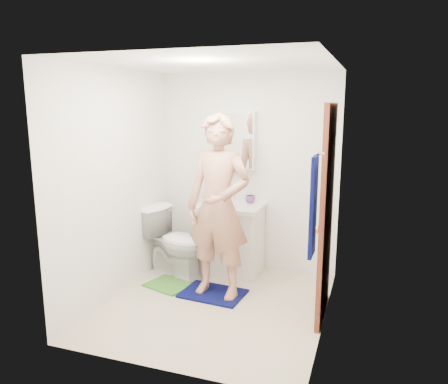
# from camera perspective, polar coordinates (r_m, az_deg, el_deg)

# --- Properties ---
(floor) EXTENTS (2.20, 2.40, 0.02)m
(floor) POSITION_cam_1_polar(r_m,az_deg,el_deg) (4.67, -1.13, -14.55)
(floor) COLOR beige
(floor) RESTS_ON ground
(ceiling) EXTENTS (2.20, 2.40, 0.02)m
(ceiling) POSITION_cam_1_polar(r_m,az_deg,el_deg) (4.21, -1.26, 16.53)
(ceiling) COLOR white
(ceiling) RESTS_ON ground
(wall_back) EXTENTS (2.20, 0.02, 2.40)m
(wall_back) POSITION_cam_1_polar(r_m,az_deg,el_deg) (5.41, 3.24, 2.57)
(wall_back) COLOR white
(wall_back) RESTS_ON ground
(wall_front) EXTENTS (2.20, 0.02, 2.40)m
(wall_front) POSITION_cam_1_polar(r_m,az_deg,el_deg) (3.20, -8.71, -3.91)
(wall_front) COLOR white
(wall_front) RESTS_ON ground
(wall_left) EXTENTS (0.02, 2.40, 2.40)m
(wall_left) POSITION_cam_1_polar(r_m,az_deg,el_deg) (4.77, -13.81, 1.02)
(wall_left) COLOR white
(wall_left) RESTS_ON ground
(wall_right) EXTENTS (0.02, 2.40, 2.40)m
(wall_right) POSITION_cam_1_polar(r_m,az_deg,el_deg) (4.04, 13.76, -0.86)
(wall_right) COLOR white
(wall_right) RESTS_ON ground
(vanity_cabinet) EXTENTS (0.75, 0.55, 0.80)m
(vanity_cabinet) POSITION_cam_1_polar(r_m,az_deg,el_deg) (5.36, 0.72, -6.29)
(vanity_cabinet) COLOR white
(vanity_cabinet) RESTS_ON floor
(countertop) EXTENTS (0.79, 0.59, 0.05)m
(countertop) POSITION_cam_1_polar(r_m,az_deg,el_deg) (5.25, 0.74, -1.87)
(countertop) COLOR white
(countertop) RESTS_ON vanity_cabinet
(sink_basin) EXTENTS (0.40, 0.40, 0.03)m
(sink_basin) POSITION_cam_1_polar(r_m,az_deg,el_deg) (5.25, 0.74, -1.71)
(sink_basin) COLOR white
(sink_basin) RESTS_ON countertop
(faucet) EXTENTS (0.03, 0.03, 0.12)m
(faucet) POSITION_cam_1_polar(r_m,az_deg,el_deg) (5.40, 1.34, -0.57)
(faucet) COLOR silver
(faucet) RESTS_ON countertop
(medicine_cabinet) EXTENTS (0.50, 0.12, 0.70)m
(medicine_cabinet) POSITION_cam_1_polar(r_m,az_deg,el_deg) (5.34, 1.52, 6.79)
(medicine_cabinet) COLOR white
(medicine_cabinet) RESTS_ON wall_back
(mirror_panel) EXTENTS (0.46, 0.01, 0.66)m
(mirror_panel) POSITION_cam_1_polar(r_m,az_deg,el_deg) (5.28, 1.32, 6.73)
(mirror_panel) COLOR white
(mirror_panel) RESTS_ON wall_back
(door) EXTENTS (0.05, 0.80, 2.05)m
(door) POSITION_cam_1_polar(r_m,az_deg,el_deg) (4.23, 13.24, -2.72)
(door) COLOR brown
(door) RESTS_ON ground
(door_knob) EXTENTS (0.07, 0.07, 0.07)m
(door_knob) POSITION_cam_1_polar(r_m,az_deg,el_deg) (3.94, 12.12, -4.84)
(door_knob) COLOR gold
(door_knob) RESTS_ON door
(towel) EXTENTS (0.03, 0.24, 0.80)m
(towel) POSITION_cam_1_polar(r_m,az_deg,el_deg) (3.48, 11.59, -1.89)
(towel) COLOR #070C49
(towel) RESTS_ON wall_right
(towel_hook) EXTENTS (0.06, 0.02, 0.02)m
(towel_hook) POSITION_cam_1_polar(r_m,az_deg,el_deg) (3.41, 12.54, 4.95)
(towel_hook) COLOR silver
(towel_hook) RESTS_ON wall_right
(toilet) EXTENTS (0.90, 0.66, 0.83)m
(toilet) POSITION_cam_1_polar(r_m,az_deg,el_deg) (5.28, -6.30, -6.49)
(toilet) COLOR white
(toilet) RESTS_ON floor
(bath_mat) EXTENTS (0.71, 0.53, 0.02)m
(bath_mat) POSITION_cam_1_polar(r_m,az_deg,el_deg) (4.87, -1.46, -13.11)
(bath_mat) COLOR #070C49
(bath_mat) RESTS_ON floor
(green_rug) EXTENTS (0.57, 0.53, 0.02)m
(green_rug) POSITION_cam_1_polar(r_m,az_deg,el_deg) (5.13, -7.18, -11.91)
(green_rug) COLOR #41872D
(green_rug) RESTS_ON floor
(soap_dispenser) EXTENTS (0.08, 0.09, 0.17)m
(soap_dispenser) POSITION_cam_1_polar(r_m,az_deg,el_deg) (5.25, -2.20, -0.64)
(soap_dispenser) COLOR #B05272
(soap_dispenser) RESTS_ON countertop
(toothbrush_cup) EXTENTS (0.15, 0.15, 0.09)m
(toothbrush_cup) POSITION_cam_1_polar(r_m,az_deg,el_deg) (5.30, 3.47, -0.96)
(toothbrush_cup) COLOR #723E88
(toothbrush_cup) RESTS_ON countertop
(man) EXTENTS (0.75, 0.54, 1.93)m
(man) POSITION_cam_1_polar(r_m,az_deg,el_deg) (4.53, -0.74, -1.97)
(man) COLOR tan
(man) RESTS_ON bath_mat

